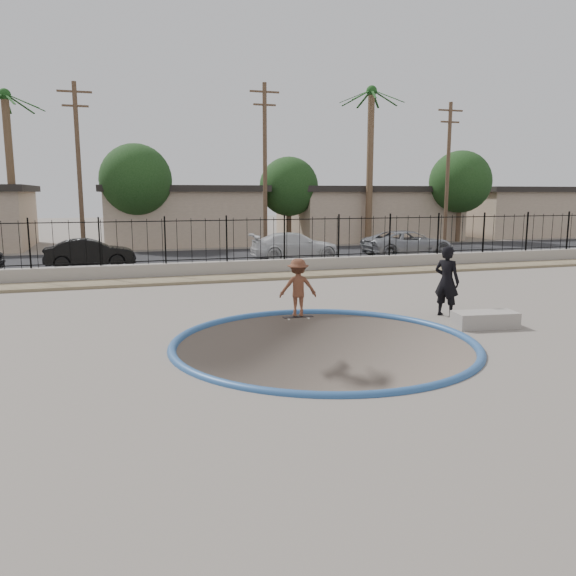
{
  "coord_description": "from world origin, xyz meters",
  "views": [
    {
      "loc": [
        -4.49,
        -12.62,
        3.39
      ],
      "look_at": [
        0.07,
        2.0,
        0.8
      ],
      "focal_mm": 35.0,
      "sensor_mm": 36.0,
      "label": 1
    }
  ],
  "objects_px": {
    "videographer": "(447,281)",
    "skater": "(298,291)",
    "concrete_ledge": "(485,320)",
    "skateboard": "(298,317)",
    "car_b": "(90,253)",
    "car_c": "(295,246)",
    "car_d": "(408,243)"
  },
  "relations": [
    {
      "from": "skater",
      "to": "concrete_ledge",
      "type": "distance_m",
      "value": 4.91
    },
    {
      "from": "videographer",
      "to": "car_c",
      "type": "relative_size",
      "value": 0.42
    },
    {
      "from": "skater",
      "to": "skateboard",
      "type": "bearing_deg",
      "value": 11.51
    },
    {
      "from": "concrete_ledge",
      "to": "car_c",
      "type": "height_order",
      "value": "car_c"
    },
    {
      "from": "skateboard",
      "to": "car_b",
      "type": "bearing_deg",
      "value": 117.15
    },
    {
      "from": "videographer",
      "to": "concrete_ledge",
      "type": "distance_m",
      "value": 1.68
    },
    {
      "from": "concrete_ledge",
      "to": "car_b",
      "type": "height_order",
      "value": "car_b"
    },
    {
      "from": "skater",
      "to": "skateboard",
      "type": "distance_m",
      "value": 0.72
    },
    {
      "from": "skater",
      "to": "skateboard",
      "type": "relative_size",
      "value": 1.86
    },
    {
      "from": "car_d",
      "to": "skateboard",
      "type": "bearing_deg",
      "value": 137.85
    },
    {
      "from": "car_b",
      "to": "car_c",
      "type": "distance_m",
      "value": 10.08
    },
    {
      "from": "skater",
      "to": "videographer",
      "type": "bearing_deg",
      "value": 179.6
    },
    {
      "from": "skater",
      "to": "concrete_ledge",
      "type": "xyz_separation_m",
      "value": [
        4.28,
        -2.33,
        -0.58
      ]
    },
    {
      "from": "skateboard",
      "to": "videographer",
      "type": "relative_size",
      "value": 0.43
    },
    {
      "from": "concrete_ledge",
      "to": "car_d",
      "type": "xyz_separation_m",
      "value": [
        6.2,
        15.0,
        0.53
      ]
    },
    {
      "from": "skater",
      "to": "car_d",
      "type": "xyz_separation_m",
      "value": [
        10.48,
        12.68,
        -0.05
      ]
    },
    {
      "from": "concrete_ledge",
      "to": "car_d",
      "type": "distance_m",
      "value": 16.24
    },
    {
      "from": "car_d",
      "to": "car_b",
      "type": "bearing_deg",
      "value": 86.51
    },
    {
      "from": "skater",
      "to": "skateboard",
      "type": "xyz_separation_m",
      "value": [
        -0.0,
        0.0,
        -0.72
      ]
    },
    {
      "from": "skateboard",
      "to": "concrete_ledge",
      "type": "distance_m",
      "value": 4.88
    },
    {
      "from": "videographer",
      "to": "car_d",
      "type": "distance_m",
      "value": 14.98
    },
    {
      "from": "skater",
      "to": "videographer",
      "type": "distance_m",
      "value": 4.16
    },
    {
      "from": "car_c",
      "to": "car_b",
      "type": "bearing_deg",
      "value": 95.45
    },
    {
      "from": "skateboard",
      "to": "car_c",
      "type": "height_order",
      "value": "car_c"
    },
    {
      "from": "skateboard",
      "to": "videographer",
      "type": "height_order",
      "value": "videographer"
    },
    {
      "from": "car_d",
      "to": "car_c",
      "type": "bearing_deg",
      "value": 80.74
    },
    {
      "from": "skater",
      "to": "car_b",
      "type": "relative_size",
      "value": 0.39
    },
    {
      "from": "videographer",
      "to": "skater",
      "type": "bearing_deg",
      "value": 46.46
    },
    {
      "from": "concrete_ledge",
      "to": "skateboard",
      "type": "bearing_deg",
      "value": 151.46
    },
    {
      "from": "car_d",
      "to": "videographer",
      "type": "bearing_deg",
      "value": 152.09
    },
    {
      "from": "concrete_ledge",
      "to": "car_d",
      "type": "relative_size",
      "value": 0.32
    },
    {
      "from": "videographer",
      "to": "skateboard",
      "type": "bearing_deg",
      "value": 46.46
    }
  ]
}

